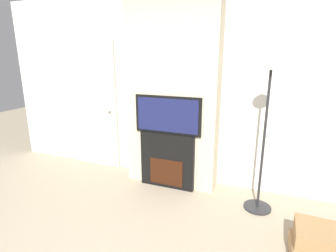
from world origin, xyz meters
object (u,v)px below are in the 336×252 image
television (168,115)px  box_stack (319,244)px  fireplace (168,160)px  floor_lamp (265,128)px

television → box_stack: 2.17m
fireplace → box_stack: bearing=-24.4°
floor_lamp → box_stack: size_ratio=3.78×
fireplace → box_stack: size_ratio=1.68×
television → box_stack: television is taller
fireplace → floor_lamp: floor_lamp is taller
television → floor_lamp: floor_lamp is taller
fireplace → floor_lamp: (1.24, -0.15, 0.64)m
television → floor_lamp: 1.25m
box_stack → fireplace: bearing=155.6°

